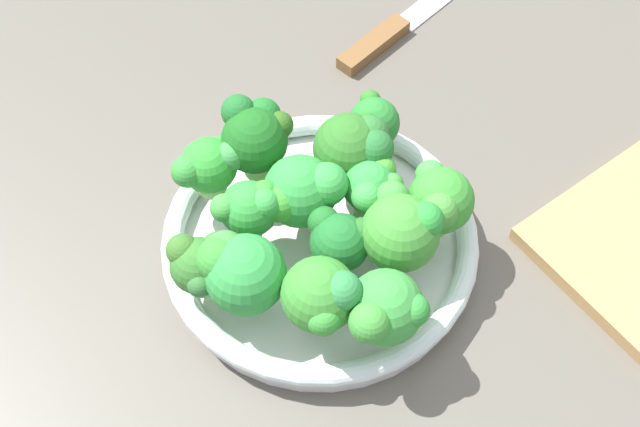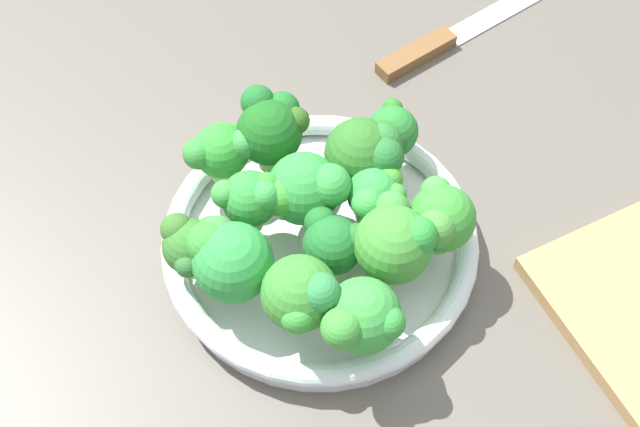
{
  "view_description": "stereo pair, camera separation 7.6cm",
  "coord_description": "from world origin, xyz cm",
  "px_view_note": "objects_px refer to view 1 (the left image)",
  "views": [
    {
      "loc": [
        20.51,
        35.35,
        69.18
      ],
      "look_at": [
        1.19,
        -2.74,
        6.57
      ],
      "focal_mm": 49.33,
      "sensor_mm": 36.0,
      "label": 1
    },
    {
      "loc": [
        13.48,
        38.16,
        69.18
      ],
      "look_at": [
        1.19,
        -2.74,
        6.57
      ],
      "focal_mm": 49.33,
      "sensor_mm": 36.0,
      "label": 2
    }
  ],
  "objects_px": {
    "broccoli_floret_8": "(209,165)",
    "broccoli_floret_9": "(402,231)",
    "broccoli_floret_10": "(372,123)",
    "broccoli_floret_13": "(340,240)",
    "broccoli_floret_2": "(355,147)",
    "broccoli_floret_0": "(371,187)",
    "knife": "(402,24)",
    "broccoli_floret_3": "(240,271)",
    "broccoli_floret_5": "(385,310)",
    "broccoli_floret_6": "(302,192)",
    "broccoli_floret_7": "(255,135)",
    "broccoli_floret_12": "(199,264)",
    "broccoli_floret_1": "(439,201)",
    "bowl": "(320,243)",
    "broccoli_floret_11": "(322,297)",
    "broccoli_floret_4": "(250,208)"
  },
  "relations": [
    {
      "from": "broccoli_floret_2",
      "to": "broccoli_floret_3",
      "type": "height_order",
      "value": "broccoli_floret_2"
    },
    {
      "from": "broccoli_floret_13",
      "to": "knife",
      "type": "xyz_separation_m",
      "value": [
        -0.21,
        -0.26,
        -0.06
      ]
    },
    {
      "from": "broccoli_floret_9",
      "to": "broccoli_floret_11",
      "type": "height_order",
      "value": "same"
    },
    {
      "from": "broccoli_floret_3",
      "to": "broccoli_floret_8",
      "type": "distance_m",
      "value": 0.12
    },
    {
      "from": "broccoli_floret_2",
      "to": "broccoli_floret_8",
      "type": "xyz_separation_m",
      "value": [
        0.12,
        -0.05,
        -0.01
      ]
    },
    {
      "from": "broccoli_floret_0",
      "to": "broccoli_floret_10",
      "type": "relative_size",
      "value": 1.07
    },
    {
      "from": "broccoli_floret_8",
      "to": "broccoli_floret_9",
      "type": "relative_size",
      "value": 0.88
    },
    {
      "from": "broccoli_floret_6",
      "to": "broccoli_floret_13",
      "type": "relative_size",
      "value": 1.36
    },
    {
      "from": "broccoli_floret_2",
      "to": "broccoli_floret_4",
      "type": "height_order",
      "value": "broccoli_floret_2"
    },
    {
      "from": "broccoli_floret_11",
      "to": "broccoli_floret_5",
      "type": "bearing_deg",
      "value": 143.39
    },
    {
      "from": "broccoli_floret_3",
      "to": "knife",
      "type": "relative_size",
      "value": 0.29
    },
    {
      "from": "broccoli_floret_4",
      "to": "knife",
      "type": "bearing_deg",
      "value": -143.64
    },
    {
      "from": "broccoli_floret_9",
      "to": "broccoli_floret_13",
      "type": "xyz_separation_m",
      "value": [
        0.05,
        -0.02,
        -0.01
      ]
    },
    {
      "from": "broccoli_floret_9",
      "to": "knife",
      "type": "height_order",
      "value": "broccoli_floret_9"
    },
    {
      "from": "broccoli_floret_3",
      "to": "broccoli_floret_9",
      "type": "height_order",
      "value": "broccoli_floret_9"
    },
    {
      "from": "bowl",
      "to": "broccoli_floret_13",
      "type": "relative_size",
      "value": 4.76
    },
    {
      "from": "broccoli_floret_0",
      "to": "knife",
      "type": "distance_m",
      "value": 0.29
    },
    {
      "from": "broccoli_floret_5",
      "to": "broccoli_floret_10",
      "type": "height_order",
      "value": "broccoli_floret_5"
    },
    {
      "from": "broccoli_floret_5",
      "to": "broccoli_floret_9",
      "type": "xyz_separation_m",
      "value": [
        -0.05,
        -0.06,
        0.0
      ]
    },
    {
      "from": "broccoli_floret_6",
      "to": "broccoli_floret_13",
      "type": "distance_m",
      "value": 0.06
    },
    {
      "from": "broccoli_floret_2",
      "to": "broccoli_floret_4",
      "type": "distance_m",
      "value": 0.11
    },
    {
      "from": "bowl",
      "to": "broccoli_floret_9",
      "type": "xyz_separation_m",
      "value": [
        -0.05,
        0.06,
        0.06
      ]
    },
    {
      "from": "broccoli_floret_10",
      "to": "broccoli_floret_13",
      "type": "bearing_deg",
      "value": 49.23
    },
    {
      "from": "broccoli_floret_0",
      "to": "broccoli_floret_11",
      "type": "relative_size",
      "value": 0.82
    },
    {
      "from": "bowl",
      "to": "broccoli_floret_0",
      "type": "height_order",
      "value": "broccoli_floret_0"
    },
    {
      "from": "broccoli_floret_3",
      "to": "broccoli_floret_12",
      "type": "bearing_deg",
      "value": -44.23
    },
    {
      "from": "broccoli_floret_0",
      "to": "broccoli_floret_9",
      "type": "bearing_deg",
      "value": 89.09
    },
    {
      "from": "broccoli_floret_12",
      "to": "broccoli_floret_13",
      "type": "xyz_separation_m",
      "value": [
        -0.12,
        0.03,
        0.0
      ]
    },
    {
      "from": "bowl",
      "to": "broccoli_floret_1",
      "type": "relative_size",
      "value": 4.12
    },
    {
      "from": "broccoli_floret_0",
      "to": "broccoli_floret_6",
      "type": "xyz_separation_m",
      "value": [
        0.06,
        -0.02,
        0.0
      ]
    },
    {
      "from": "broccoli_floret_6",
      "to": "broccoli_floret_5",
      "type": "bearing_deg",
      "value": 93.26
    },
    {
      "from": "broccoli_floret_7",
      "to": "knife",
      "type": "distance_m",
      "value": 0.28
    },
    {
      "from": "broccoli_floret_2",
      "to": "broccoli_floret_8",
      "type": "relative_size",
      "value": 1.12
    },
    {
      "from": "broccoli_floret_8",
      "to": "broccoli_floret_2",
      "type": "bearing_deg",
      "value": 158.47
    },
    {
      "from": "bowl",
      "to": "broccoli_floret_8",
      "type": "xyz_separation_m",
      "value": [
        0.07,
        -0.09,
        0.05
      ]
    },
    {
      "from": "broccoli_floret_1",
      "to": "broccoli_floret_6",
      "type": "distance_m",
      "value": 0.12
    },
    {
      "from": "broccoli_floret_1",
      "to": "broccoli_floret_8",
      "type": "relative_size",
      "value": 1.02
    },
    {
      "from": "broccoli_floret_0",
      "to": "broccoli_floret_12",
      "type": "bearing_deg",
      "value": 0.1
    },
    {
      "from": "broccoli_floret_0",
      "to": "broccoli_floret_4",
      "type": "distance_m",
      "value": 0.11
    },
    {
      "from": "bowl",
      "to": "broccoli_floret_10",
      "type": "height_order",
      "value": "broccoli_floret_10"
    },
    {
      "from": "broccoli_floret_7",
      "to": "broccoli_floret_11",
      "type": "xyz_separation_m",
      "value": [
        0.02,
        0.17,
        0.0
      ]
    },
    {
      "from": "broccoli_floret_4",
      "to": "broccoli_floret_8",
      "type": "relative_size",
      "value": 0.97
    },
    {
      "from": "broccoli_floret_4",
      "to": "broccoli_floret_8",
      "type": "distance_m",
      "value": 0.07
    },
    {
      "from": "broccoli_floret_2",
      "to": "broccoli_floret_8",
      "type": "distance_m",
      "value": 0.13
    },
    {
      "from": "broccoli_floret_0",
      "to": "broccoli_floret_12",
      "type": "relative_size",
      "value": 1.08
    },
    {
      "from": "broccoli_floret_12",
      "to": "broccoli_floret_13",
      "type": "height_order",
      "value": "same"
    },
    {
      "from": "broccoli_floret_1",
      "to": "broccoli_floret_5",
      "type": "relative_size",
      "value": 0.97
    },
    {
      "from": "bowl",
      "to": "broccoli_floret_1",
      "type": "bearing_deg",
      "value": 156.27
    },
    {
      "from": "broccoli_floret_6",
      "to": "broccoli_floret_11",
      "type": "relative_size",
      "value": 1.04
    },
    {
      "from": "broccoli_floret_1",
      "to": "broccoli_floret_5",
      "type": "xyz_separation_m",
      "value": [
        0.09,
        0.07,
        0.0
      ]
    }
  ]
}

